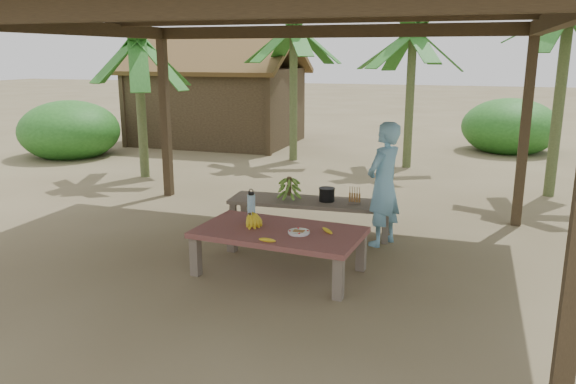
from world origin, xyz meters
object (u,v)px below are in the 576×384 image
(ripe_banana_bunch, at_px, (250,219))
(cooking_pot, at_px, (327,195))
(water_flask, at_px, (251,205))
(bench, at_px, (310,204))
(plate, at_px, (299,232))
(work_table, at_px, (279,235))
(woman, at_px, (384,184))

(ripe_banana_bunch, bearing_deg, cooking_pot, 71.70)
(ripe_banana_bunch, height_order, water_flask, water_flask)
(bench, bearing_deg, plate, -82.52)
(work_table, bearing_deg, ripe_banana_bunch, 179.60)
(water_flask, height_order, cooking_pot, water_flask)
(woman, bearing_deg, plate, -1.57)
(ripe_banana_bunch, bearing_deg, woman, 45.18)
(bench, height_order, ripe_banana_bunch, ripe_banana_bunch)
(ripe_banana_bunch, xyz_separation_m, plate, (0.61, -0.10, -0.06))
(water_flask, relative_size, cooking_pot, 1.65)
(cooking_pot, distance_m, woman, 0.85)
(bench, xyz_separation_m, cooking_pot, (0.22, 0.03, 0.14))
(cooking_pot, bearing_deg, plate, -86.27)
(ripe_banana_bunch, distance_m, water_flask, 0.38)
(plate, bearing_deg, water_flask, 147.81)
(work_table, height_order, plate, plate)
(ripe_banana_bunch, height_order, woman, woman)
(ripe_banana_bunch, relative_size, water_flask, 0.80)
(plate, height_order, water_flask, water_flask)
(bench, xyz_separation_m, water_flask, (-0.41, -1.13, 0.25))
(plate, distance_m, water_flask, 0.87)
(work_table, height_order, ripe_banana_bunch, ripe_banana_bunch)
(bench, bearing_deg, cooking_pot, 3.48)
(work_table, bearing_deg, plate, -11.75)
(woman, bearing_deg, work_table, -10.58)
(bench, height_order, plate, plate)
(plate, distance_m, woman, 1.58)
(bench, bearing_deg, water_flask, -113.81)
(ripe_banana_bunch, bearing_deg, work_table, -4.86)
(cooking_pot, bearing_deg, ripe_banana_bunch, -108.30)
(work_table, relative_size, plate, 7.98)
(ripe_banana_bunch, distance_m, cooking_pot, 1.60)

